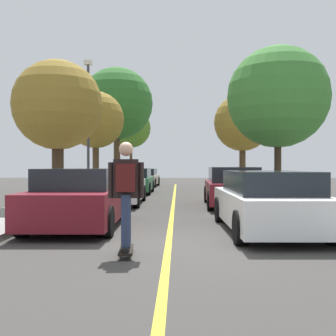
# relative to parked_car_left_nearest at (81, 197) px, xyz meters

# --- Properties ---
(ground) EXTENTS (80.00, 80.00, 0.00)m
(ground) POSITION_rel_parked_car_left_nearest_xyz_m (2.14, -2.10, -0.70)
(ground) COLOR #3D3A38
(center_line) EXTENTS (0.12, 39.20, 0.01)m
(center_line) POSITION_rel_parked_car_left_nearest_xyz_m (2.14, 1.90, -0.69)
(center_line) COLOR gold
(center_line) RESTS_ON ground
(parked_car_left_nearest) EXTENTS (2.01, 4.23, 1.39)m
(parked_car_left_nearest) POSITION_rel_parked_car_left_nearest_xyz_m (0.00, 0.00, 0.00)
(parked_car_left_nearest) COLOR maroon
(parked_car_left_nearest) RESTS_ON ground
(parked_car_left_near) EXTENTS (2.02, 4.31, 1.35)m
(parked_car_left_near) POSITION_rel_parked_car_left_nearest_xyz_m (0.00, 5.71, -0.02)
(parked_car_left_near) COLOR white
(parked_car_left_near) RESTS_ON ground
(parked_car_left_far) EXTENTS (1.97, 4.08, 1.31)m
(parked_car_left_far) POSITION_rel_parked_car_left_nearest_xyz_m (0.00, 11.51, -0.04)
(parked_car_left_far) COLOR #1E5B33
(parked_car_left_far) RESTS_ON ground
(parked_car_left_farthest) EXTENTS (1.99, 4.14, 1.24)m
(parked_car_left_farthest) POSITION_rel_parked_car_left_nearest_xyz_m (0.00, 18.37, -0.09)
(parked_car_left_farthest) COLOR #BCAD89
(parked_car_left_farthest) RESTS_ON ground
(parked_car_right_nearest) EXTENTS (2.00, 4.48, 1.34)m
(parked_car_right_nearest) POSITION_rel_parked_car_left_nearest_xyz_m (4.29, -0.64, -0.03)
(parked_car_right_nearest) COLOR white
(parked_car_right_nearest) RESTS_ON ground
(parked_car_right_near) EXTENTS (2.06, 4.47, 1.40)m
(parked_car_right_near) POSITION_rel_parked_car_left_nearest_xyz_m (4.29, 4.98, -0.02)
(parked_car_right_near) COLOR maroon
(parked_car_right_near) RESTS_ON ground
(street_tree_left_nearest) EXTENTS (3.02, 3.02, 4.87)m
(street_tree_left_nearest) POSITION_rel_parked_car_left_nearest_xyz_m (-1.74, 3.96, 2.78)
(street_tree_left_nearest) COLOR #3D2D1E
(street_tree_left_nearest) RESTS_ON sidewalk_left
(street_tree_left_near) EXTENTS (2.80, 2.80, 4.98)m
(street_tree_left_near) POSITION_rel_parked_car_left_nearest_xyz_m (-1.74, 10.26, 2.99)
(street_tree_left_near) COLOR #4C3823
(street_tree_left_near) RESTS_ON sidewalk_left
(street_tree_left_far) EXTENTS (4.77, 4.77, 7.83)m
(street_tree_left_far) POSITION_rel_parked_car_left_nearest_xyz_m (-1.74, 17.21, 4.87)
(street_tree_left_far) COLOR #4C3823
(street_tree_left_far) RESTS_ON sidewalk_left
(street_tree_left_farthest) EXTENTS (3.42, 3.42, 6.28)m
(street_tree_left_farthest) POSITION_rel_parked_car_left_nearest_xyz_m (-1.74, 25.24, 4.00)
(street_tree_left_farthest) COLOR #4C3823
(street_tree_left_farthest) RESTS_ON sidewalk_left
(street_tree_right_nearest) EXTENTS (3.76, 3.76, 5.74)m
(street_tree_right_nearest) POSITION_rel_parked_car_left_nearest_xyz_m (6.03, 5.50, 3.29)
(street_tree_right_nearest) COLOR #3D2D1E
(street_tree_right_nearest) RESTS_ON sidewalk_right
(street_tree_right_near) EXTENTS (3.27, 3.27, 5.42)m
(street_tree_right_near) POSITION_rel_parked_car_left_nearest_xyz_m (6.03, 13.69, 3.20)
(street_tree_right_near) COLOR #4C3823
(street_tree_right_near) RESTS_ON sidewalk_right
(streetlamp) EXTENTS (0.36, 0.24, 6.09)m
(streetlamp) POSITION_rel_parked_car_left_nearest_xyz_m (-1.75, 8.64, 2.90)
(streetlamp) COLOR #38383D
(streetlamp) RESTS_ON sidewalk_left
(skateboard) EXTENTS (0.29, 0.86, 0.10)m
(skateboard) POSITION_rel_parked_car_left_nearest_xyz_m (1.48, -3.05, -0.61)
(skateboard) COLOR black
(skateboard) RESTS_ON ground
(skateboarder) EXTENTS (0.59, 0.71, 1.74)m
(skateboarder) POSITION_rel_parked_car_left_nearest_xyz_m (1.48, -3.08, 0.39)
(skateboarder) COLOR black
(skateboarder) RESTS_ON skateboard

